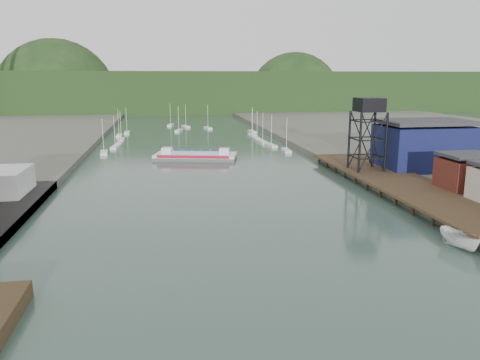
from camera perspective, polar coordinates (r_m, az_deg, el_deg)
name	(u,v)px	position (r m, az deg, el deg)	size (l,w,h in m)	color
ground	(275,320)	(46.59, 4.29, -16.60)	(600.00, 600.00, 0.00)	#2A4135
east_pier	(402,183)	(98.86, 19.17, -0.34)	(14.00, 70.00, 2.45)	black
lift_tower	(369,109)	(107.59, 15.45, 8.30)	(6.50, 6.50, 16.00)	black
blue_shed	(424,145)	(117.20, 21.49, 3.97)	(20.50, 14.50, 11.30)	#0C0E39
marina_sailboats	(189,137)	(179.64, -6.18, 5.26)	(57.71, 92.65, 0.90)	silver
distant_hills	(170,95)	(341.13, -8.56, 10.26)	(500.00, 120.00, 80.00)	black
chain_ferry	(196,156)	(131.70, -5.43, 2.92)	(23.99, 14.09, 3.24)	#535356
motorboat	(460,240)	(69.71, 25.24, -6.59)	(2.50, 6.66, 2.57)	silver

